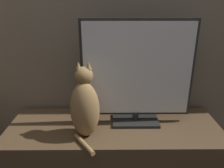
{
  "coord_description": "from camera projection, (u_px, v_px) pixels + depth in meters",
  "views": [
    {
      "loc": [
        -0.03,
        -0.41,
        1.29
      ],
      "look_at": [
        -0.01,
        0.88,
        0.8
      ],
      "focal_mm": 35.0,
      "sensor_mm": 36.0,
      "label": 1
    }
  ],
  "objects": [
    {
      "name": "wall_back",
      "position": [
        114.0,
        0.0,
        1.53
      ],
      "size": [
        4.8,
        0.05,
        2.6
      ],
      "color": "#756B5B",
      "rests_on": "ground_plane"
    },
    {
      "name": "tv_stand",
      "position": [
        114.0,
        153.0,
        1.62
      ],
      "size": [
        1.48,
        0.53,
        0.47
      ],
      "color": "brown",
      "rests_on": "ground_plane"
    },
    {
      "name": "tv",
      "position": [
        137.0,
        74.0,
        1.46
      ],
      "size": [
        0.75,
        0.2,
        0.72
      ],
      "color": "black",
      "rests_on": "tv_stand"
    },
    {
      "name": "cat",
      "position": [
        85.0,
        106.0,
        1.36
      ],
      "size": [
        0.18,
        0.31,
        0.48
      ],
      "rotation": [
        0.0,
        0.0,
        -0.0
      ],
      "color": "#997547",
      "rests_on": "tv_stand"
    }
  ]
}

